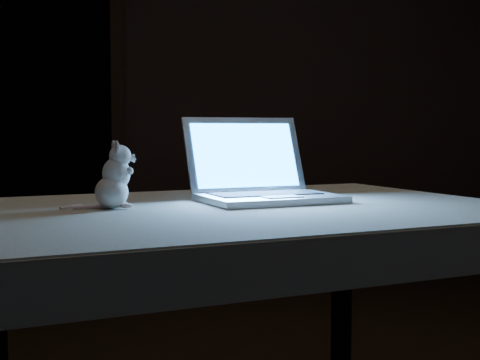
{
  "coord_description": "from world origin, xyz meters",
  "views": [
    {
      "loc": [
        -0.47,
        -2.03,
        1.02
      ],
      "look_at": [
        -0.2,
        -0.14,
        0.88
      ],
      "focal_mm": 52.0,
      "sensor_mm": 36.0,
      "label": 1
    }
  ],
  "objects": [
    {
      "name": "plush_mouse",
      "position": [
        -0.55,
        -0.17,
        0.9
      ],
      "size": [
        0.16,
        0.16,
        0.18
      ],
      "primitive_type": null,
      "rotation": [
        0.0,
        0.0,
        0.24
      ],
      "color": "white",
      "rests_on": "tablecloth"
    },
    {
      "name": "table",
      "position": [
        -0.26,
        -0.18,
        0.4
      ],
      "size": [
        1.71,
        1.36,
        0.8
      ],
      "primitive_type": null,
      "rotation": [
        0.0,
        0.0,
        0.3
      ],
      "color": "black",
      "rests_on": "floor"
    },
    {
      "name": "laptop",
      "position": [
        -0.1,
        -0.06,
        0.94
      ],
      "size": [
        0.46,
        0.43,
        0.26
      ],
      "primitive_type": null,
      "rotation": [
        0.0,
        0.0,
        0.27
      ],
      "color": "silver",
      "rests_on": "tablecloth"
    },
    {
      "name": "doorway",
      "position": [
        -1.1,
        2.5,
        1.06
      ],
      "size": [
        1.06,
        0.36,
        2.13
      ],
      "primitive_type": null,
      "color": "black",
      "rests_on": "back_wall"
    },
    {
      "name": "back_wall",
      "position": [
        0.0,
        2.5,
        1.3
      ],
      "size": [
        4.5,
        0.04,
        2.6
      ],
      "primitive_type": "cube",
      "color": "black",
      "rests_on": "ground"
    },
    {
      "name": "tablecloth",
      "position": [
        -0.35,
        -0.17,
        0.75
      ],
      "size": [
        1.84,
        1.48,
        0.11
      ],
      "primitive_type": null,
      "rotation": [
        0.0,
        0.0,
        0.29
      ],
      "color": "beige",
      "rests_on": "table"
    }
  ]
}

